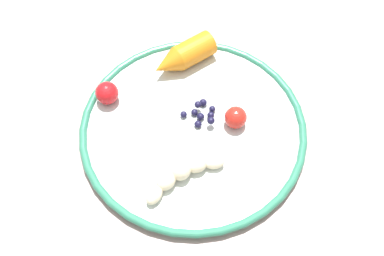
% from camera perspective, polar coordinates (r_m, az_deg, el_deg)
% --- Properties ---
extents(dining_table, '(1.03, 0.80, 0.75)m').
position_cam_1_polar(dining_table, '(0.82, -0.25, -2.67)').
color(dining_table, '#A48D8A').
rests_on(dining_table, ground_plane).
extents(plate, '(0.35, 0.35, 0.02)m').
position_cam_1_polar(plate, '(0.72, -0.00, -0.12)').
color(plate, silver).
rests_on(plate, dining_table).
extents(banana, '(0.13, 0.06, 0.03)m').
position_cam_1_polar(banana, '(0.66, -1.23, -5.50)').
color(banana, '#F7E3BB').
rests_on(banana, plate).
extents(carrot_orange, '(0.11, 0.08, 0.04)m').
position_cam_1_polar(carrot_orange, '(0.77, -1.07, 8.69)').
color(carrot_orange, orange).
rests_on(carrot_orange, plate).
extents(blueberry_pile, '(0.06, 0.05, 0.02)m').
position_cam_1_polar(blueberry_pile, '(0.72, 1.17, 1.74)').
color(blueberry_pile, '#191638').
rests_on(blueberry_pile, plate).
extents(tomato_near, '(0.04, 0.04, 0.04)m').
position_cam_1_polar(tomato_near, '(0.74, -10.25, 4.18)').
color(tomato_near, red).
rests_on(tomato_near, plate).
extents(tomato_mid, '(0.03, 0.03, 0.03)m').
position_cam_1_polar(tomato_mid, '(0.71, 5.30, 1.28)').
color(tomato_mid, red).
rests_on(tomato_mid, plate).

